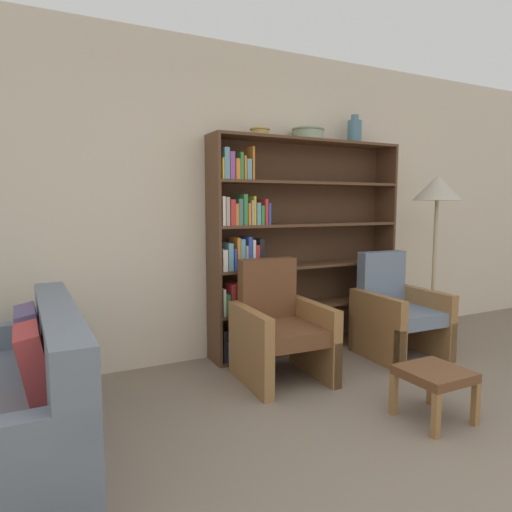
# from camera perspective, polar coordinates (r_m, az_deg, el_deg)

# --- Properties ---
(wall_back) EXTENTS (12.00, 0.06, 2.75)m
(wall_back) POSITION_cam_1_polar(r_m,az_deg,el_deg) (4.16, -1.75, 6.59)
(wall_back) COLOR beige
(wall_back) RESTS_ON ground
(bookshelf) EXTENTS (1.91, 0.30, 1.95)m
(bookshelf) POSITION_cam_1_polar(r_m,az_deg,el_deg) (4.21, 4.03, 0.85)
(bookshelf) COLOR brown
(bookshelf) RESTS_ON ground
(bowl_slate) EXTENTS (0.18, 0.18, 0.07)m
(bowl_slate) POSITION_cam_1_polar(r_m,az_deg,el_deg) (4.07, 0.47, 15.31)
(bowl_slate) COLOR tan
(bowl_slate) RESTS_ON bookshelf
(bowl_cream) EXTENTS (0.30, 0.30, 0.10)m
(bowl_cream) POSITION_cam_1_polar(r_m,az_deg,el_deg) (4.33, 6.53, 15.01)
(bowl_cream) COLOR gray
(bowl_cream) RESTS_ON bookshelf
(vase_tall) EXTENTS (0.13, 0.13, 0.27)m
(vase_tall) POSITION_cam_1_polar(r_m,az_deg,el_deg) (4.65, 12.22, 15.02)
(vase_tall) COLOR slate
(vase_tall) RESTS_ON bookshelf
(armchair_leather) EXTENTS (0.67, 0.71, 0.93)m
(armchair_leather) POSITION_cam_1_polar(r_m,az_deg,el_deg) (3.63, 2.94, -9.10)
(armchair_leather) COLOR olive
(armchair_leather) RESTS_ON ground
(armchair_cushioned) EXTENTS (0.67, 0.70, 0.93)m
(armchair_cushioned) POSITION_cam_1_polar(r_m,az_deg,el_deg) (4.36, 17.16, -6.72)
(armchair_cushioned) COLOR olive
(armchair_cushioned) RESTS_ON ground
(floor_lamp) EXTENTS (0.47, 0.47, 1.64)m
(floor_lamp) POSITION_cam_1_polar(r_m,az_deg,el_deg) (4.77, 21.71, 7.00)
(floor_lamp) COLOR tan
(floor_lamp) RESTS_ON ground
(footstool) EXTENTS (0.38, 0.38, 0.33)m
(footstool) POSITION_cam_1_polar(r_m,az_deg,el_deg) (3.19, 21.40, -14.00)
(footstool) COLOR olive
(footstool) RESTS_ON ground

